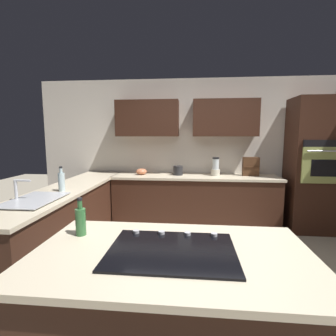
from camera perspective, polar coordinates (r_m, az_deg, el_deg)
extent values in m
plane|color=#9E937F|center=(3.04, 8.37, -24.28)|extent=(14.00, 14.00, 0.00)
cube|color=silver|center=(4.69, 7.43, 3.83)|extent=(6.00, 0.10, 2.60)
cube|color=#381E14|center=(4.50, 12.84, 11.01)|extent=(1.10, 0.34, 0.63)
cube|color=#381E14|center=(4.54, -4.66, 11.14)|extent=(1.10, 0.34, 0.63)
cube|color=#381E14|center=(4.46, 6.10, -7.71)|extent=(2.80, 0.60, 0.86)
cube|color=beige|center=(4.36, 6.18, -1.99)|extent=(2.84, 0.64, 0.04)
cube|color=#381E14|center=(3.73, -21.73, -11.25)|extent=(0.60, 2.90, 0.86)
cube|color=beige|center=(3.62, -22.08, -4.47)|extent=(0.64, 2.94, 0.04)
cube|color=#381E14|center=(1.84, 0.83, -31.75)|extent=(1.61, 0.88, 0.86)
cube|color=beige|center=(1.60, 0.86, -19.16)|extent=(1.69, 0.96, 0.04)
cube|color=#381E14|center=(4.77, 30.34, 0.48)|extent=(0.80, 0.60, 2.19)
cube|color=#939E51|center=(4.49, 32.05, 0.51)|extent=(0.66, 0.03, 0.56)
cube|color=black|center=(4.48, 32.08, -0.02)|extent=(0.40, 0.01, 0.26)
cube|color=black|center=(4.46, 32.34, 4.72)|extent=(0.66, 0.02, 0.11)
cylinder|color=silver|center=(4.44, 32.45, 3.27)|extent=(0.56, 0.02, 0.02)
cube|color=#515456|center=(3.17, -26.44, -5.83)|extent=(0.40, 0.30, 0.02)
cube|color=#515456|center=(2.90, -30.00, -7.26)|extent=(0.40, 0.30, 0.02)
cube|color=#B7BABF|center=(3.03, -28.15, -6.35)|extent=(0.46, 0.70, 0.01)
cylinder|color=#B7BABF|center=(3.13, -31.32, -4.41)|extent=(0.03, 0.03, 0.22)
cylinder|color=#B7BABF|center=(3.06, -30.26, -2.48)|extent=(0.18, 0.02, 0.02)
cube|color=black|center=(1.59, 0.86, -18.28)|extent=(0.76, 0.56, 0.01)
cylinder|color=#B2B2B7|center=(1.79, 10.42, -14.68)|extent=(0.04, 0.04, 0.02)
cylinder|color=#B2B2B7|center=(1.78, 4.46, -14.66)|extent=(0.04, 0.04, 0.02)
cylinder|color=#B2B2B7|center=(1.80, -1.48, -14.49)|extent=(0.04, 0.04, 0.02)
cylinder|color=#B2B2B7|center=(1.83, -7.27, -14.18)|extent=(0.04, 0.04, 0.02)
cylinder|color=beige|center=(4.40, 10.75, -1.00)|extent=(0.15, 0.15, 0.11)
cylinder|color=silver|center=(4.38, 10.80, 0.88)|extent=(0.11, 0.11, 0.18)
cylinder|color=black|center=(4.37, 10.83, 2.23)|extent=(0.12, 0.12, 0.03)
ellipsoid|color=#CC724C|center=(4.47, -6.07, -0.80)|extent=(0.19, 0.19, 0.11)
cube|color=#472B19|center=(4.53, 18.32, 0.33)|extent=(0.27, 0.10, 0.32)
cube|color=#472B19|center=(4.47, 18.47, 0.24)|extent=(0.26, 0.02, 0.02)
cylinder|color=#262628|center=(4.39, 2.27, -0.55)|extent=(0.17, 0.17, 0.16)
cylinder|color=silver|center=(3.39, -23.07, -2.97)|extent=(0.08, 0.08, 0.23)
cylinder|color=silver|center=(3.37, -23.19, -0.53)|extent=(0.04, 0.04, 0.06)
cylinder|color=black|center=(3.36, -23.23, 0.14)|extent=(0.04, 0.04, 0.02)
cylinder|color=#336B38|center=(1.89, -19.26, -11.53)|extent=(0.07, 0.07, 0.19)
cylinder|color=#336B38|center=(1.85, -19.43, -7.88)|extent=(0.03, 0.03, 0.06)
cylinder|color=black|center=(1.84, -19.48, -6.68)|extent=(0.04, 0.04, 0.02)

